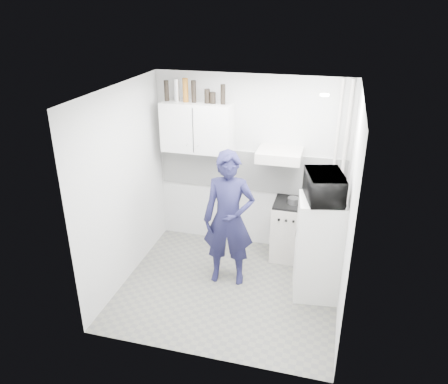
# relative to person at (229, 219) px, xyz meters

# --- Properties ---
(floor) EXTENTS (2.80, 2.80, 0.00)m
(floor) POSITION_rel_person_xyz_m (0.06, -0.20, -0.91)
(floor) COLOR #666559
(floor) RESTS_ON ground
(ceiling) EXTENTS (2.80, 2.80, 0.00)m
(ceiling) POSITION_rel_person_xyz_m (0.06, -0.20, 1.69)
(ceiling) COLOR white
(ceiling) RESTS_ON wall_back
(wall_back) EXTENTS (2.80, 0.00, 2.80)m
(wall_back) POSITION_rel_person_xyz_m (0.06, 1.05, 0.39)
(wall_back) COLOR silver
(wall_back) RESTS_ON floor
(wall_left) EXTENTS (0.00, 2.60, 2.60)m
(wall_left) POSITION_rel_person_xyz_m (-1.34, -0.20, 0.39)
(wall_left) COLOR silver
(wall_left) RESTS_ON floor
(wall_right) EXTENTS (0.00, 2.60, 2.60)m
(wall_right) POSITION_rel_person_xyz_m (1.46, -0.20, 0.39)
(wall_right) COLOR silver
(wall_right) RESTS_ON floor
(person) EXTENTS (0.71, 0.51, 1.83)m
(person) POSITION_rel_person_xyz_m (0.00, 0.00, 0.00)
(person) COLOR #181839
(person) RESTS_ON floor
(stove) EXTENTS (0.53, 0.53, 0.85)m
(stove) POSITION_rel_person_xyz_m (0.73, 0.80, -0.49)
(stove) COLOR beige
(stove) RESTS_ON floor
(fridge) EXTENTS (0.62, 0.62, 1.34)m
(fridge) POSITION_rel_person_xyz_m (1.16, 0.00, -0.25)
(fridge) COLOR white
(fridge) RESTS_ON floor
(stove_top) EXTENTS (0.51, 0.51, 0.03)m
(stove_top) POSITION_rel_person_xyz_m (0.73, 0.80, -0.04)
(stove_top) COLOR black
(stove_top) RESTS_ON stove
(saucepan) EXTENTS (0.15, 0.15, 0.09)m
(saucepan) POSITION_rel_person_xyz_m (0.74, 0.76, 0.01)
(saucepan) COLOR silver
(saucepan) RESTS_ON stove_top
(microwave) EXTENTS (0.69, 0.55, 0.33)m
(microwave) POSITION_rel_person_xyz_m (1.16, 0.00, 0.59)
(microwave) COLOR black
(microwave) RESTS_ON fridge
(bottle_a) EXTENTS (0.07, 0.07, 0.29)m
(bottle_a) POSITION_rel_person_xyz_m (-1.13, 0.87, 1.43)
(bottle_a) COLOR black
(bottle_a) RESTS_ON upper_cabinet
(bottle_b) EXTENTS (0.08, 0.08, 0.31)m
(bottle_b) POSITION_rel_person_xyz_m (-0.98, 0.87, 1.44)
(bottle_b) COLOR silver
(bottle_b) RESTS_ON upper_cabinet
(bottle_c) EXTENTS (0.08, 0.08, 0.33)m
(bottle_c) POSITION_rel_person_xyz_m (-0.85, 0.87, 1.45)
(bottle_c) COLOR brown
(bottle_c) RESTS_ON upper_cabinet
(bottle_d) EXTENTS (0.07, 0.07, 0.30)m
(bottle_d) POSITION_rel_person_xyz_m (-0.73, 0.87, 1.44)
(bottle_d) COLOR black
(bottle_d) RESTS_ON upper_cabinet
(canister_a) EXTENTS (0.08, 0.08, 0.19)m
(canister_a) POSITION_rel_person_xyz_m (-0.53, 0.87, 1.38)
(canister_a) COLOR black
(canister_a) RESTS_ON upper_cabinet
(canister_b) EXTENTS (0.08, 0.08, 0.16)m
(canister_b) POSITION_rel_person_xyz_m (-0.46, 0.87, 1.36)
(canister_b) COLOR black
(canister_b) RESTS_ON upper_cabinet
(bottle_e) EXTENTS (0.07, 0.07, 0.27)m
(bottle_e) POSITION_rel_person_xyz_m (-0.31, 0.87, 1.42)
(bottle_e) COLOR black
(bottle_e) RESTS_ON upper_cabinet
(upper_cabinet) EXTENTS (1.00, 0.35, 0.70)m
(upper_cabinet) POSITION_rel_person_xyz_m (-0.69, 0.87, 0.94)
(upper_cabinet) COLOR white
(upper_cabinet) RESTS_ON wall_back
(range_hood) EXTENTS (0.60, 0.50, 0.14)m
(range_hood) POSITION_rel_person_xyz_m (0.51, 0.80, 0.66)
(range_hood) COLOR beige
(range_hood) RESTS_ON wall_back
(backsplash) EXTENTS (2.74, 0.03, 0.60)m
(backsplash) POSITION_rel_person_xyz_m (0.06, 1.03, 0.29)
(backsplash) COLOR white
(backsplash) RESTS_ON wall_back
(pipe_a) EXTENTS (0.05, 0.05, 2.60)m
(pipe_a) POSITION_rel_person_xyz_m (1.36, 0.97, 0.39)
(pipe_a) COLOR beige
(pipe_a) RESTS_ON floor
(pipe_b) EXTENTS (0.04, 0.04, 2.60)m
(pipe_b) POSITION_rel_person_xyz_m (1.24, 0.97, 0.39)
(pipe_b) COLOR beige
(pipe_b) RESTS_ON floor
(ceiling_spot_fixture) EXTENTS (0.10, 0.10, 0.02)m
(ceiling_spot_fixture) POSITION_rel_person_xyz_m (1.06, -0.00, 1.66)
(ceiling_spot_fixture) COLOR white
(ceiling_spot_fixture) RESTS_ON ceiling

